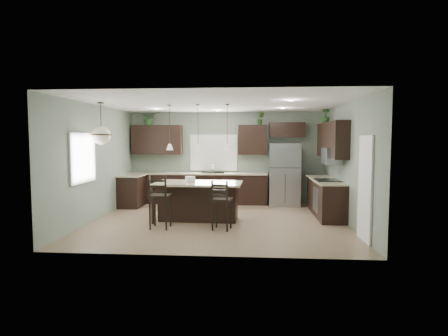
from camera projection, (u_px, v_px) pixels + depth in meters
The scene contains 32 objects.
ground at pixel (219, 221), 9.04m from camera, with size 6.00×6.00×0.00m, color #9E8466.
pantry_door at pixel (365, 188), 7.19m from camera, with size 0.04×0.82×2.04m, color white.
window_back at pixel (214, 153), 11.67m from camera, with size 1.35×0.02×1.00m, color white.
window_left at pixel (82, 158), 8.35m from camera, with size 0.02×1.10×1.00m, color white.
left_return_cabs at pixel (132, 191), 10.89m from camera, with size 0.60×0.90×0.90m, color black.
left_return_countertop at pixel (132, 175), 10.86m from camera, with size 0.66×0.96×0.04m, color beige.
back_lower_cabs at pixel (198, 189), 11.50m from camera, with size 4.20×0.60×0.90m, color black.
back_countertop at pixel (198, 174), 11.45m from camera, with size 4.20×0.66×0.04m, color beige.
sink_inset at pixel (213, 173), 11.41m from camera, with size 0.70×0.45×0.01m, color gray.
faucet at pixel (213, 168), 11.37m from camera, with size 0.02×0.02×0.28m, color silver.
back_upper_left at pixel (157, 140), 11.61m from camera, with size 1.55×0.34×0.90m, color black.
back_upper_right at pixel (252, 140), 11.39m from camera, with size 0.85×0.34×0.90m, color black.
fridge_header at pixel (287, 130), 11.29m from camera, with size 1.05×0.34×0.45m, color black.
right_lower_cabs at pixel (326, 198), 9.67m from camera, with size 0.60×2.35×0.90m, color black.
right_countertop at pixel (325, 180), 9.63m from camera, with size 0.66×2.35×0.04m, color beige.
cooktop at pixel (327, 180), 9.36m from camera, with size 0.58×0.75×0.02m, color black.
wall_oven_front at pixel (315, 200), 9.42m from camera, with size 0.01×0.72×0.60m, color gray.
right_upper_cabs at pixel (332, 140), 9.54m from camera, with size 0.34×2.35×0.90m, color black.
microwave at pixel (332, 156), 9.30m from camera, with size 0.40×0.75×0.40m, color gray.
refrigerator at pixel (284, 174), 11.09m from camera, with size 0.90×0.74×1.85m, color #95949C.
kitchen_island at pixel (198, 201), 9.07m from camera, with size 2.09×1.19×0.92m, color black.
serving_dish at pixel (190, 179), 9.05m from camera, with size 0.24×0.24×0.14m, color silver.
bar_stool_left at pixel (160, 202), 8.22m from camera, with size 0.44×0.44×1.19m, color black.
bar_stool_right at pixel (222, 205), 8.09m from camera, with size 0.40×0.40×1.09m, color black.
pendant_left at pixel (169, 127), 9.01m from camera, with size 0.17×0.17×1.10m, color silver, non-canonical shape.
pendant_center at pixel (198, 127), 8.93m from camera, with size 0.17×0.17×1.10m, color silver, non-canonical shape.
pendant_right at pixel (227, 127), 8.86m from camera, with size 0.17×0.17×1.10m, color white, non-canonical shape.
chandelier at pixel (101, 123), 8.41m from camera, with size 0.46×0.46×0.96m, color beige, non-canonical shape.
plant_back_left at pixel (149, 118), 11.55m from camera, with size 0.41×0.36×0.46m, color #265424.
plant_back_right at pixel (261, 119), 11.29m from camera, with size 0.21×0.17×0.39m, color #335525.
plant_right_wall at pixel (325, 116), 10.25m from camera, with size 0.23×0.23×0.41m, color #2B5123.
room_shell at pixel (219, 150), 8.91m from camera, with size 6.00×6.00×6.00m.
Camera 1 is at (0.80, -8.88, 1.96)m, focal length 30.00 mm.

